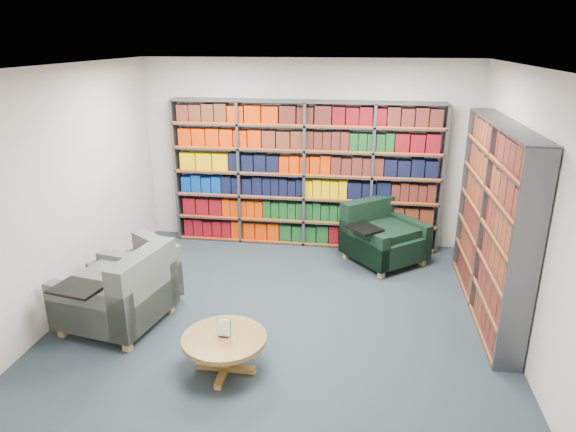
# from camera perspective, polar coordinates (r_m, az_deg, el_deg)

# --- Properties ---
(room_shell) EXTENTS (5.02, 5.02, 2.82)m
(room_shell) POSITION_cam_1_polar(r_m,az_deg,el_deg) (5.46, -0.92, 1.41)
(room_shell) COLOR #1B282E
(room_shell) RESTS_ON ground
(bookshelf_back) EXTENTS (4.00, 0.28, 2.20)m
(bookshelf_back) POSITION_cam_1_polar(r_m,az_deg,el_deg) (7.78, 1.89, 4.52)
(bookshelf_back) COLOR #47494F
(bookshelf_back) RESTS_ON ground
(bookshelf_right) EXTENTS (0.28, 2.50, 2.20)m
(bookshelf_right) POSITION_cam_1_polar(r_m,az_deg,el_deg) (6.24, 21.78, -0.62)
(bookshelf_right) COLOR #47494F
(bookshelf_right) RESTS_ON ground
(chair_teal_left) EXTENTS (1.14, 1.14, 0.74)m
(chair_teal_left) POSITION_cam_1_polar(r_m,az_deg,el_deg) (6.55, -15.98, -6.60)
(chair_teal_left) COLOR #081D36
(chair_teal_left) RESTS_ON ground
(chair_green_right) EXTENTS (1.32, 1.32, 0.85)m
(chair_green_right) POSITION_cam_1_polar(r_m,az_deg,el_deg) (7.52, 10.22, -2.36)
(chair_green_right) COLOR black
(chair_green_right) RESTS_ON ground
(chair_teal_front) EXTENTS (1.18, 1.28, 0.92)m
(chair_teal_front) POSITION_cam_1_polar(r_m,az_deg,el_deg) (6.02, -17.89, -8.42)
(chair_teal_front) COLOR #081D36
(chair_teal_front) RESTS_ON ground
(coffee_table) EXTENTS (0.81, 0.81, 0.57)m
(coffee_table) POSITION_cam_1_polar(r_m,az_deg,el_deg) (5.08, -7.07, -13.91)
(coffee_table) COLOR brown
(coffee_table) RESTS_ON ground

